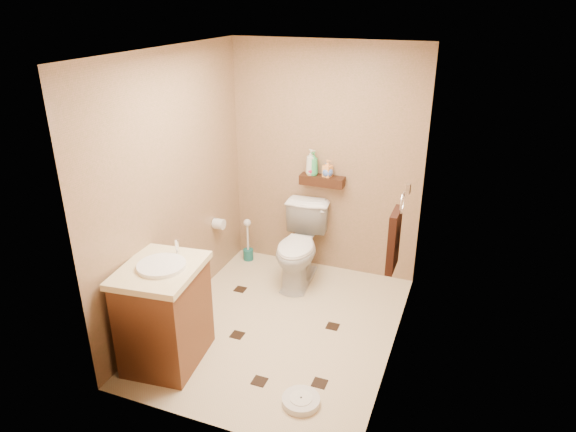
% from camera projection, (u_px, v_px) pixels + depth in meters
% --- Properties ---
extents(ground, '(2.50, 2.50, 0.00)m').
position_uv_depth(ground, '(280.00, 327.00, 4.66)').
color(ground, beige).
rests_on(ground, ground).
extents(wall_back, '(2.00, 0.04, 2.40)m').
position_uv_depth(wall_back, '(325.00, 162.00, 5.25)').
color(wall_back, '#9F775A').
rests_on(wall_back, ground).
extents(wall_front, '(2.00, 0.04, 2.40)m').
position_uv_depth(wall_front, '(203.00, 277.00, 3.11)').
color(wall_front, '#9F775A').
rests_on(wall_front, ground).
extents(wall_left, '(0.04, 2.50, 2.40)m').
position_uv_depth(wall_left, '(174.00, 189.00, 4.51)').
color(wall_left, '#9F775A').
rests_on(wall_left, ground).
extents(wall_right, '(0.04, 2.50, 2.40)m').
position_uv_depth(wall_right, '(403.00, 222.00, 3.85)').
color(wall_right, '#9F775A').
rests_on(wall_right, ground).
extents(ceiling, '(2.00, 2.50, 0.02)m').
position_uv_depth(ceiling, '(278.00, 51.00, 3.71)').
color(ceiling, silver).
rests_on(ceiling, wall_back).
extents(wall_shelf, '(0.46, 0.14, 0.10)m').
position_uv_depth(wall_shelf, '(322.00, 181.00, 5.26)').
color(wall_shelf, '#391C0F').
rests_on(wall_shelf, wall_back).
extents(floor_accents, '(1.29, 1.44, 0.01)m').
position_uv_depth(floor_accents, '(280.00, 330.00, 4.60)').
color(floor_accents, black).
rests_on(floor_accents, ground).
extents(toilet, '(0.52, 0.83, 0.81)m').
position_uv_depth(toilet, '(300.00, 246.00, 5.25)').
color(toilet, white).
rests_on(toilet, ground).
extents(vanity, '(0.65, 0.76, 0.99)m').
position_uv_depth(vanity, '(165.00, 313.00, 4.08)').
color(vanity, brown).
rests_on(vanity, ground).
extents(bathroom_scale, '(0.33, 0.33, 0.06)m').
position_uv_depth(bathroom_scale, '(301.00, 401.00, 3.77)').
color(bathroom_scale, silver).
rests_on(bathroom_scale, ground).
extents(toilet_brush, '(0.11, 0.11, 0.50)m').
position_uv_depth(toilet_brush, '(248.00, 246.00, 5.77)').
color(toilet_brush, '#18605C').
rests_on(toilet_brush, ground).
extents(towel_ring, '(0.12, 0.30, 0.76)m').
position_uv_depth(towel_ring, '(395.00, 237.00, 4.20)').
color(towel_ring, silver).
rests_on(towel_ring, wall_right).
extents(toilet_paper, '(0.12, 0.11, 0.12)m').
position_uv_depth(toilet_paper, '(219.00, 224.00, 5.29)').
color(toilet_paper, silver).
rests_on(toilet_paper, wall_left).
extents(bottle_a, '(0.13, 0.13, 0.27)m').
position_uv_depth(bottle_a, '(311.00, 162.00, 5.22)').
color(bottle_a, silver).
rests_on(bottle_a, wall_shelf).
extents(bottle_b, '(0.07, 0.07, 0.15)m').
position_uv_depth(bottle_b, '(311.00, 167.00, 5.24)').
color(bottle_b, '#C9DA2E').
rests_on(bottle_b, wall_shelf).
extents(bottle_c, '(0.15, 0.15, 0.13)m').
position_uv_depth(bottle_c, '(311.00, 168.00, 5.25)').
color(bottle_c, '#C8173F').
rests_on(bottle_c, wall_shelf).
extents(bottle_d, '(0.12, 0.12, 0.25)m').
position_uv_depth(bottle_d, '(314.00, 163.00, 5.22)').
color(bottle_d, '#38A95E').
rests_on(bottle_d, wall_shelf).
extents(bottle_e, '(0.10, 0.10, 0.18)m').
position_uv_depth(bottle_e, '(328.00, 168.00, 5.18)').
color(bottle_e, '#FFA754').
rests_on(bottle_e, wall_shelf).
extents(bottle_f, '(0.14, 0.14, 0.14)m').
position_uv_depth(bottle_f, '(328.00, 170.00, 5.19)').
color(bottle_f, '#5173CC').
rests_on(bottle_f, wall_shelf).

